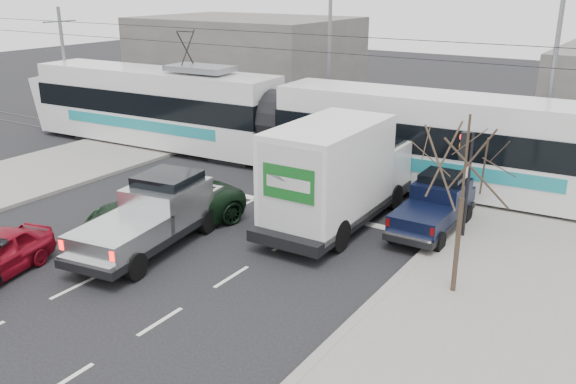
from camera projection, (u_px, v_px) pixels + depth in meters
The scene contains 14 objects.
ground at pixel (188, 263), 19.02m from camera, with size 120.00×120.00×0.00m, color black.
sidewalk_right at pixel (476, 351), 14.39m from camera, with size 6.00×60.00×0.15m, color gray.
rails at pixel (340, 180), 26.96m from camera, with size 60.00×1.60×0.03m, color #33302D.
building_left at pixel (246, 62), 42.67m from camera, with size 14.00×10.00×6.00m, color slate.
bare_tree at pixel (465, 166), 15.87m from camera, with size 2.40×2.40×5.00m.
traffic_signal at pixel (466, 162), 19.97m from camera, with size 0.44×0.44×3.60m.
street_lamp_near at pixel (549, 65), 24.72m from camera, with size 2.38×0.25×9.00m.
street_lamp_far at pixel (326, 46), 32.19m from camera, with size 2.38×0.25×9.00m.
catenary at pixel (343, 93), 25.69m from camera, with size 60.00×0.20×7.00m.
tram at pixel (280, 121), 28.44m from camera, with size 29.59×4.64×6.01m.
silver_pickup at pixel (155, 213), 20.04m from camera, with size 2.94×6.41×2.24m.
box_truck at pixel (337, 174), 21.48m from camera, with size 2.74×7.69×3.82m.
navy_pickup at pixel (436, 205), 21.25m from camera, with size 1.84×4.63×1.94m.
green_car at pixel (165, 209), 21.33m from camera, with size 2.63×5.70×1.58m, color black.
Camera 1 is at (11.96, -12.80, 8.35)m, focal length 38.00 mm.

